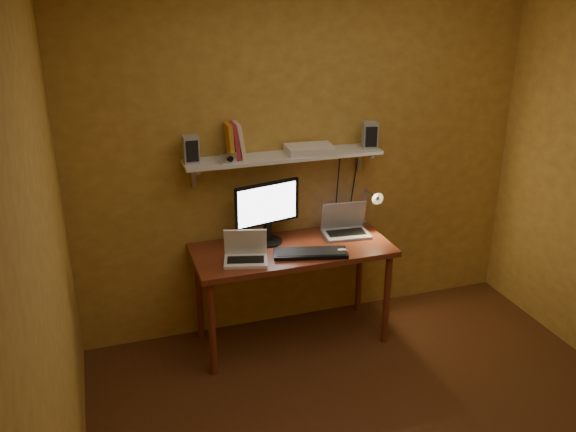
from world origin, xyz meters
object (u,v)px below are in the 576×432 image
object	(u,v)px
shelf_camera	(229,158)
wall_shelf	(284,157)
netbook	(246,252)
speaker_right	(370,135)
desk	(292,259)
speaker_left	(191,149)
keyboard	(310,253)
laptop	(345,225)
desk_lamp	(372,204)
monitor	(267,209)
router	(310,149)
mouse	(341,251)

from	to	relation	value
shelf_camera	wall_shelf	bearing A→B (deg)	10.96
netbook	speaker_right	distance (m)	1.23
desk	speaker_left	bearing A→B (deg)	162.41
keyboard	netbook	bearing A→B (deg)	-173.27
desk	laptop	size ratio (longest dim) A/B	4.04
speaker_left	desk_lamp	bearing A→B (deg)	-2.96
desk_lamp	monitor	bearing A→B (deg)	178.79
laptop	keyboard	distance (m)	0.46
desk	netbook	size ratio (longest dim) A/B	4.25
shelf_camera	router	size ratio (longest dim) A/B	0.35
desk	speaker_left	world-z (taller)	speaker_left
monitor	shelf_camera	xyz separation A→B (m)	(-0.27, -0.03, 0.41)
laptop	netbook	distance (m)	0.84
netbook	speaker_left	distance (m)	0.77
netbook	desk_lamp	xyz separation A→B (m)	(1.02, 0.22, 0.15)
mouse	keyboard	bearing A→B (deg)	169.35
speaker_right	router	size ratio (longest dim) A/B	0.57
monitor	netbook	bearing A→B (deg)	-146.19
speaker_left	monitor	bearing A→B (deg)	-6.40
monitor	desk_lamp	distance (m)	0.80
laptop	mouse	distance (m)	0.36
netbook	mouse	size ratio (longest dim) A/B	3.61
netbook	desk_lamp	bearing A→B (deg)	27.06
speaker_left	speaker_right	xyz separation A→B (m)	(1.28, -0.03, 0.00)
netbook	speaker_right	xyz separation A→B (m)	(1.00, 0.27, 0.66)
monitor	speaker_right	xyz separation A→B (m)	(0.78, 0.03, 0.47)
monitor	wall_shelf	bearing A→B (deg)	7.30
netbook	router	world-z (taller)	router
speaker_right	shelf_camera	distance (m)	1.05
monitor	mouse	size ratio (longest dim) A/B	5.37
netbook	speaker_left	world-z (taller)	speaker_left
mouse	speaker_left	world-z (taller)	speaker_left
desk_lamp	desk	bearing A→B (deg)	-169.19
netbook	monitor	bearing A→B (deg)	61.61
mouse	shelf_camera	distance (m)	1.00
wall_shelf	desk_lamp	size ratio (longest dim) A/B	3.73
monitor	laptop	xyz separation A→B (m)	(0.59, -0.02, -0.19)
monitor	desk_lamp	xyz separation A→B (m)	(0.80, -0.02, -0.04)
wall_shelf	mouse	distance (m)	0.76
speaker_left	netbook	bearing A→B (deg)	-46.59
wall_shelf	laptop	xyz separation A→B (m)	(0.45, -0.07, -0.54)
shelf_camera	router	distance (m)	0.59
wall_shelf	speaker_right	size ratio (longest dim) A/B	7.52
router	laptop	bearing A→B (deg)	-11.64
laptop	speaker_right	distance (m)	0.68
wall_shelf	laptop	world-z (taller)	wall_shelf
keyboard	wall_shelf	bearing A→B (deg)	116.96
wall_shelf	speaker_left	world-z (taller)	speaker_left
desk	mouse	xyz separation A→B (m)	(0.29, -0.19, 0.10)
keyboard	speaker_right	xyz separation A→B (m)	(0.56, 0.33, 0.70)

